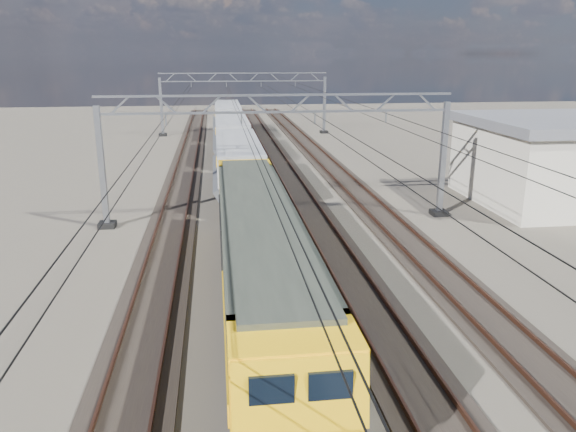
{
  "coord_description": "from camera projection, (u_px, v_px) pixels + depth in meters",
  "views": [
    {
      "loc": [
        -3.4,
        -26.46,
        9.17
      ],
      "look_at": [
        -0.42,
        -3.27,
        2.4
      ],
      "focal_mm": 35.0,
      "sensor_mm": 36.0,
      "label": 1
    }
  ],
  "objects": [
    {
      "name": "ground",
      "position": [
        288.0,
        244.0,
        28.17
      ],
      "size": [
        160.0,
        160.0,
        0.0
      ],
      "primitive_type": "plane",
      "color": "#29251F",
      "rests_on": "ground"
    },
    {
      "name": "track_outer_west",
      "position": [
        166.0,
        247.0,
        27.42
      ],
      "size": [
        2.6,
        140.0,
        0.3
      ],
      "color": "black",
      "rests_on": "ground"
    },
    {
      "name": "track_loco",
      "position": [
        248.0,
        244.0,
        27.91
      ],
      "size": [
        2.6,
        140.0,
        0.3
      ],
      "color": "black",
      "rests_on": "ground"
    },
    {
      "name": "track_inner_east",
      "position": [
        327.0,
        241.0,
        28.4
      ],
      "size": [
        2.6,
        140.0,
        0.3
      ],
      "color": "black",
      "rests_on": "ground"
    },
    {
      "name": "track_outer_east",
      "position": [
        403.0,
        237.0,
        28.89
      ],
      "size": [
        2.6,
        140.0,
        0.3
      ],
      "color": "black",
      "rests_on": "ground"
    },
    {
      "name": "catenary_gantry_mid",
      "position": [
        279.0,
        153.0,
        30.9
      ],
      "size": [
        19.9,
        0.9,
        7.11
      ],
      "color": "gray",
      "rests_on": "ground"
    },
    {
      "name": "catenary_gantry_far",
      "position": [
        244.0,
        101.0,
        65.2
      ],
      "size": [
        19.9,
        0.9,
        7.11
      ],
      "color": "gray",
      "rests_on": "ground"
    },
    {
      "name": "overhead_wires",
      "position": [
        271.0,
        112.0,
        34.2
      ],
      "size": [
        12.03,
        140.0,
        0.53
      ],
      "color": "black",
      "rests_on": "ground"
    },
    {
      "name": "locomotive",
      "position": [
        259.0,
        251.0,
        20.28
      ],
      "size": [
        2.76,
        21.1,
        3.62
      ],
      "color": "black",
      "rests_on": "ground"
    },
    {
      "name": "hopper_wagon_lead",
      "position": [
        238.0,
        163.0,
        37.17
      ],
      "size": [
        3.38,
        13.0,
        3.25
      ],
      "color": "black",
      "rests_on": "ground"
    },
    {
      "name": "hopper_wagon_mid",
      "position": [
        231.0,
        134.0,
        50.7
      ],
      "size": [
        3.38,
        13.0,
        3.25
      ],
      "color": "black",
      "rests_on": "ground"
    },
    {
      "name": "hopper_wagon_third",
      "position": [
        228.0,
        117.0,
        64.23
      ],
      "size": [
        3.38,
        13.0,
        3.25
      ],
      "color": "black",
      "rests_on": "ground"
    }
  ]
}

